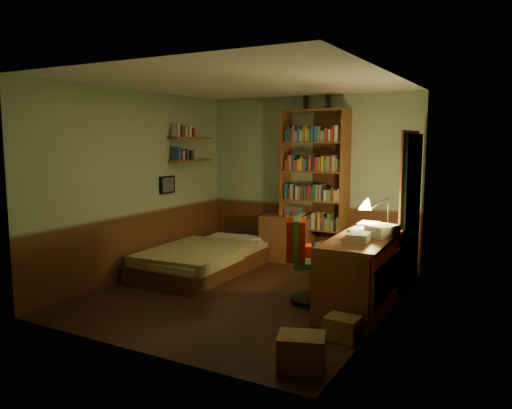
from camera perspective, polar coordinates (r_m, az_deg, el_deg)
The scene contains 24 objects.
floor at distance 6.41m, azimuth -1.10°, elevation -10.15°, with size 3.50×4.00×0.02m, color black.
ceiling at distance 6.14m, azimuth -1.16°, elevation 13.83°, with size 3.50×4.00×0.02m, color silver.
wall_back at distance 7.93m, azimuth 6.18°, elevation 2.88°, with size 3.50×0.02×2.60m, color gray.
wall_left at distance 7.18m, azimuth -13.39°, elevation 2.24°, with size 0.02×4.00×2.60m, color gray.
wall_right at distance 5.48m, azimuth 15.02°, elevation 0.62°, with size 0.02×4.00×2.60m, color gray.
wall_front at distance 4.53m, azimuth -14.00°, elevation -0.74°, with size 3.50×0.02×2.60m, color gray.
doorway at distance 6.78m, azimuth 17.27°, elevation -0.74°, with size 0.06×0.90×2.00m, color black.
door_trim at distance 6.79m, azimuth 16.98°, elevation -0.72°, with size 0.02×0.98×2.08m, color #462513.
bed at distance 7.39m, azimuth -5.89°, elevation -5.14°, with size 1.15×2.16×0.64m, color olive.
dresser at distance 7.95m, azimuth 3.57°, elevation -3.91°, with size 0.81×0.41×0.72m, color brown.
mini_stereo at distance 7.97m, azimuth 4.37°, elevation -0.71°, with size 0.28×0.22×0.15m, color #B2B2B7.
bookshelf at distance 7.74m, azimuth 6.67°, elevation 1.93°, with size 1.02×0.32×2.38m, color brown.
bottle_left at distance 7.91m, azimuth 5.69°, elevation 11.63°, with size 0.07×0.07×0.26m, color black.
bottle_right at distance 7.77m, azimuth 8.22°, elevation 11.60°, with size 0.06×0.06×0.24m, color black.
desk at distance 5.86m, azimuth 12.00°, elevation -7.68°, with size 0.64×1.54×0.83m, color brown.
paper_stack at distance 5.84m, azimuth 14.23°, elevation -2.96°, with size 0.25×0.34×0.14m, color silver.
desk_lamp at distance 6.12m, azimuth 14.89°, elevation 0.07°, with size 0.20×0.20×0.68m, color black.
office_chair at distance 5.98m, azimuth 6.52°, elevation -6.93°, with size 0.45×0.39×0.89m, color #2D6434.
red_jacket at distance 5.87m, azimuth 4.34°, elevation -0.39°, with size 0.22×0.40×0.47m, color #AA1E00.
wall_shelf_lower at distance 7.93m, azimuth -7.44°, elevation 5.03°, with size 0.20×0.90×0.03m, color brown.
wall_shelf_upper at distance 7.93m, azimuth -7.48°, elevation 7.56°, with size 0.20×0.90×0.03m, color brown.
framed_picture at distance 7.61m, azimuth -10.11°, elevation 2.23°, with size 0.04×0.32×0.26m, color black.
cardboard_box_a at distance 4.41m, azimuth 5.20°, elevation -16.41°, with size 0.39×0.31×0.29m, color olive.
cardboard_box_b at distance 5.05m, azimuth 9.86°, elevation -13.73°, with size 0.31×0.26×0.22m, color olive.
Camera 1 is at (3.06, -5.28, 1.93)m, focal length 35.00 mm.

